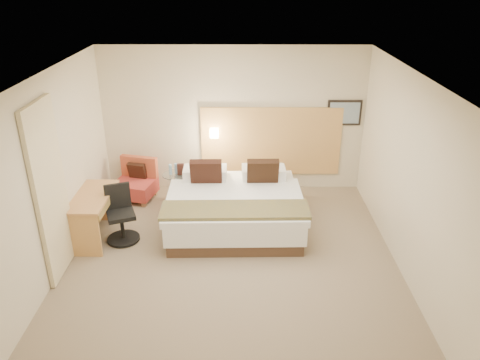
{
  "coord_description": "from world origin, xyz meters",
  "views": [
    {
      "loc": [
        0.16,
        -5.76,
        3.91
      ],
      "look_at": [
        0.13,
        0.42,
        1.09
      ],
      "focal_mm": 35.0,
      "sensor_mm": 36.0,
      "label": 1
    }
  ],
  "objects_px": {
    "bed": "(235,205)",
    "lounge_chair": "(136,183)",
    "desk": "(95,204)",
    "side_table": "(176,186)",
    "desk_chair": "(121,218)"
  },
  "relations": [
    {
      "from": "side_table",
      "to": "desk_chair",
      "type": "xyz_separation_m",
      "value": [
        -0.68,
        -1.33,
        0.07
      ]
    },
    {
      "from": "lounge_chair",
      "to": "desk_chair",
      "type": "xyz_separation_m",
      "value": [
        0.08,
        -1.46,
        0.07
      ]
    },
    {
      "from": "bed",
      "to": "desk",
      "type": "height_order",
      "value": "bed"
    },
    {
      "from": "side_table",
      "to": "desk_chair",
      "type": "relative_size",
      "value": 0.61
    },
    {
      "from": "lounge_chair",
      "to": "desk",
      "type": "height_order",
      "value": "lounge_chair"
    },
    {
      "from": "desk",
      "to": "desk_chair",
      "type": "distance_m",
      "value": 0.46
    },
    {
      "from": "side_table",
      "to": "desk",
      "type": "bearing_deg",
      "value": -130.38
    },
    {
      "from": "bed",
      "to": "desk_chair",
      "type": "bearing_deg",
      "value": -163.98
    },
    {
      "from": "bed",
      "to": "lounge_chair",
      "type": "relative_size",
      "value": 2.66
    },
    {
      "from": "lounge_chair",
      "to": "side_table",
      "type": "distance_m",
      "value": 0.77
    },
    {
      "from": "bed",
      "to": "side_table",
      "type": "xyz_separation_m",
      "value": [
        -1.08,
        0.83,
        -0.05
      ]
    },
    {
      "from": "bed",
      "to": "desk_chair",
      "type": "relative_size",
      "value": 2.48
    },
    {
      "from": "bed",
      "to": "desk",
      "type": "distance_m",
      "value": 2.21
    },
    {
      "from": "bed",
      "to": "lounge_chair",
      "type": "height_order",
      "value": "bed"
    },
    {
      "from": "desk_chair",
      "to": "bed",
      "type": "bearing_deg",
      "value": 16.02
    }
  ]
}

